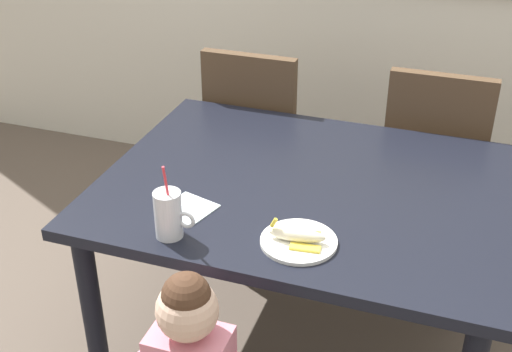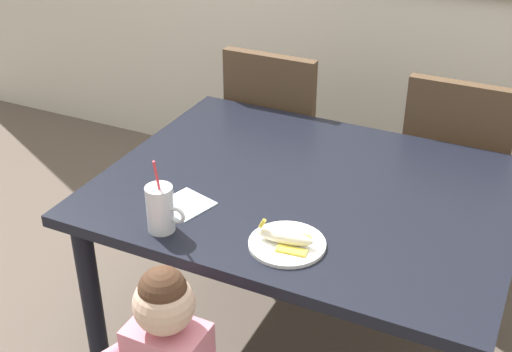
# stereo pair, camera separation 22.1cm
# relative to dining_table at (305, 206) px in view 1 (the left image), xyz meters

# --- Properties ---
(ground_plane) EXTENTS (24.00, 24.00, 0.00)m
(ground_plane) POSITION_rel_dining_table_xyz_m (0.00, 0.00, -0.66)
(ground_plane) COLOR brown
(dining_table) EXTENTS (1.38, 1.07, 0.75)m
(dining_table) POSITION_rel_dining_table_xyz_m (0.00, 0.00, 0.00)
(dining_table) COLOR black
(dining_table) RESTS_ON ground
(dining_chair_left) EXTENTS (0.44, 0.44, 0.96)m
(dining_chair_left) POSITION_rel_dining_table_xyz_m (-0.42, 0.71, -0.11)
(dining_chair_left) COLOR #4C3826
(dining_chair_left) RESTS_ON ground
(dining_chair_right) EXTENTS (0.44, 0.45, 0.96)m
(dining_chair_right) POSITION_rel_dining_table_xyz_m (0.38, 0.74, -0.11)
(dining_chair_right) COLOR #4C3826
(dining_chair_right) RESTS_ON ground
(milk_cup) EXTENTS (0.13, 0.08, 0.25)m
(milk_cup) POSITION_rel_dining_table_xyz_m (-0.30, -0.43, 0.16)
(milk_cup) COLOR silver
(milk_cup) RESTS_ON dining_table
(snack_plate) EXTENTS (0.23, 0.23, 0.01)m
(snack_plate) POSITION_rel_dining_table_xyz_m (0.07, -0.35, 0.10)
(snack_plate) COLOR white
(snack_plate) RESTS_ON dining_table
(peeled_banana) EXTENTS (0.17, 0.11, 0.07)m
(peeled_banana) POSITION_rel_dining_table_xyz_m (0.07, -0.35, 0.12)
(peeled_banana) COLOR #F4EAC6
(peeled_banana) RESTS_ON snack_plate
(paper_napkin) EXTENTS (0.19, 0.19, 0.00)m
(paper_napkin) POSITION_rel_dining_table_xyz_m (-0.31, -0.28, 0.09)
(paper_napkin) COLOR silver
(paper_napkin) RESTS_ON dining_table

